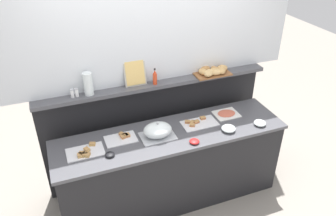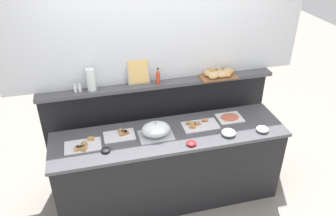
# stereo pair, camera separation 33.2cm
# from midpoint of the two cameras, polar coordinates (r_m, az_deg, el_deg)

# --- Properties ---
(ground_plane) EXTENTS (12.00, 12.00, 0.00)m
(ground_plane) POSITION_cam_midpoint_polar(r_m,az_deg,el_deg) (4.40, -4.62, -9.49)
(ground_plane) COLOR gray
(buffet_counter) EXTENTS (2.38, 0.63, 0.88)m
(buffet_counter) POSITION_cam_midpoint_polar(r_m,az_deg,el_deg) (3.67, -2.13, -9.96)
(buffet_counter) COLOR black
(buffet_counter) RESTS_ON ground_plane
(back_ledge_unit) EXTENTS (2.53, 0.22, 1.26)m
(back_ledge_unit) POSITION_cam_midpoint_polar(r_m,az_deg,el_deg) (3.91, -4.54, -3.14)
(back_ledge_unit) COLOR black
(back_ledge_unit) RESTS_ON ground_plane
(upper_wall_panel) EXTENTS (3.13, 0.08, 1.34)m
(upper_wall_panel) POSITION_cam_midpoint_polar(r_m,az_deg,el_deg) (3.39, -5.58, 15.09)
(upper_wall_panel) COLOR silver
(upper_wall_panel) RESTS_ON back_ledge_unit
(sandwich_platter_rear) EXTENTS (0.31, 0.20, 0.04)m
(sandwich_platter_rear) POSITION_cam_midpoint_polar(r_m,az_deg,el_deg) (3.37, -10.63, -5.11)
(sandwich_platter_rear) COLOR silver
(sandwich_platter_rear) RESTS_ON buffet_counter
(sandwich_platter_front) EXTENTS (0.37, 0.21, 0.04)m
(sandwich_platter_front) POSITION_cam_midpoint_polar(r_m,az_deg,el_deg) (3.54, 2.45, -2.63)
(sandwich_platter_front) COLOR silver
(sandwich_platter_front) RESTS_ON buffet_counter
(sandwich_platter_side) EXTENTS (0.34, 0.21, 0.04)m
(sandwich_platter_side) POSITION_cam_midpoint_polar(r_m,az_deg,el_deg) (3.28, -16.65, -7.21)
(sandwich_platter_side) COLOR silver
(sandwich_platter_side) RESTS_ON buffet_counter
(cold_cuts_platter) EXTENTS (0.27, 0.22, 0.02)m
(cold_cuts_platter) POSITION_cam_midpoint_polar(r_m,az_deg,el_deg) (3.72, 7.33, -1.06)
(cold_cuts_platter) COLOR white
(cold_cuts_platter) RESTS_ON buffet_counter
(serving_cloche) EXTENTS (0.34, 0.24, 0.17)m
(serving_cloche) POSITION_cam_midpoint_polar(r_m,az_deg,el_deg) (3.32, -4.63, -3.91)
(serving_cloche) COLOR #B7BABF
(serving_cloche) RESTS_ON buffet_counter
(glass_bowl_large) EXTENTS (0.13, 0.13, 0.05)m
(glass_bowl_large) POSITION_cam_midpoint_polar(r_m,az_deg,el_deg) (3.59, 12.72, -2.60)
(glass_bowl_large) COLOR silver
(glass_bowl_large) RESTS_ON buffet_counter
(glass_bowl_medium) EXTENTS (0.14, 0.14, 0.06)m
(glass_bowl_medium) POSITION_cam_midpoint_polar(r_m,az_deg,el_deg) (3.45, 7.48, -3.58)
(glass_bowl_medium) COLOR silver
(glass_bowl_medium) RESTS_ON buffet_counter
(condiment_bowl_teal) EXTENTS (0.10, 0.10, 0.03)m
(condiment_bowl_teal) POSITION_cam_midpoint_polar(r_m,az_deg,el_deg) (3.26, 1.57, -5.75)
(condiment_bowl_teal) COLOR red
(condiment_bowl_teal) RESTS_ON buffet_counter
(condiment_bowl_cream) EXTENTS (0.09, 0.09, 0.03)m
(condiment_bowl_cream) POSITION_cam_midpoint_polar(r_m,az_deg,el_deg) (3.18, -12.78, -7.79)
(condiment_bowl_cream) COLOR black
(condiment_bowl_cream) RESTS_ON buffet_counter
(hot_sauce_bottle) EXTENTS (0.04, 0.04, 0.18)m
(hot_sauce_bottle) POSITION_cam_midpoint_polar(r_m,az_deg,el_deg) (3.49, -4.96, 5.10)
(hot_sauce_bottle) COLOR red
(hot_sauce_bottle) RESTS_ON back_ledge_unit
(salt_shaker) EXTENTS (0.03, 0.03, 0.09)m
(salt_shaker) POSITION_cam_midpoint_polar(r_m,az_deg,el_deg) (3.42, -18.59, 2.28)
(salt_shaker) COLOR white
(salt_shaker) RESTS_ON back_ledge_unit
(pepper_shaker) EXTENTS (0.03, 0.03, 0.09)m
(pepper_shaker) POSITION_cam_midpoint_polar(r_m,az_deg,el_deg) (3.42, -17.86, 2.42)
(pepper_shaker) COLOR white
(pepper_shaker) RESTS_ON back_ledge_unit
(bread_basket) EXTENTS (0.40, 0.29, 0.08)m
(bread_basket) POSITION_cam_midpoint_polar(r_m,az_deg,el_deg) (3.72, 5.21, 6.17)
(bread_basket) COLOR brown
(bread_basket) RESTS_ON back_ledge_unit
(framed_picture) EXTENTS (0.22, 0.08, 0.27)m
(framed_picture) POSITION_cam_midpoint_polar(r_m,az_deg,el_deg) (3.47, -8.35, 5.81)
(framed_picture) COLOR #B2AD9E
(framed_picture) RESTS_ON back_ledge_unit
(water_carafe) EXTENTS (0.09, 0.09, 0.23)m
(water_carafe) POSITION_cam_midpoint_polar(r_m,az_deg,el_deg) (3.39, -16.09, 3.86)
(water_carafe) COLOR silver
(water_carafe) RESTS_ON back_ledge_unit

